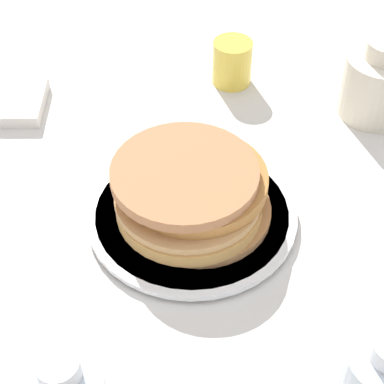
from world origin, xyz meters
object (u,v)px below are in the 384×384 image
Objects in this scene: pancake_stack at (192,192)px; juice_glass at (232,62)px; plate at (192,214)px; cream_jug at (379,83)px.

pancake_stack is 0.31m from juice_glass.
pancake_stack is at bearing 1.56° from plate.
cream_jug reaches higher than plate.
cream_jug is (-0.34, -0.10, 0.05)m from plate.
plate is 0.04m from pancake_stack.
pancake_stack is 2.75× the size of juice_glass.
pancake_stack reaches higher than juice_glass.
cream_jug is at bearing 137.56° from juice_glass.
cream_jug is (-0.34, -0.10, 0.01)m from pancake_stack.
pancake_stack is 1.61× the size of cream_jug.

